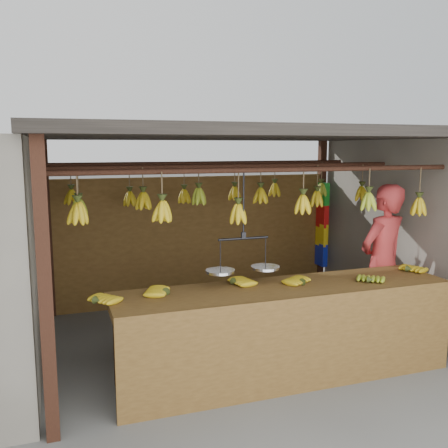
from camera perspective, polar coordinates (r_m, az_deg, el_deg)
name	(u,v)px	position (r m, az deg, el deg)	size (l,w,h in m)	color
ground	(232,337)	(6.01, 0.96, -12.77)	(80.00, 80.00, 0.00)	#5B5B57
stall	(223,167)	(5.90, -0.09, 6.49)	(4.30, 3.30, 2.40)	black
counter	(289,311)	(4.75, 7.45, -9.79)	(3.52, 0.75, 0.96)	brown
hanging_bananas	(234,199)	(5.62, 1.09, 2.82)	(3.58, 2.23, 0.38)	#BD9B14
balance_scale	(243,264)	(4.69, 2.21, -4.59)	(0.72, 0.27, 0.94)	black
vendor	(382,263)	(5.97, 17.65, -4.27)	(0.66, 0.43, 1.80)	#BF3333
bag_bundles	(322,225)	(7.73, 11.13, -0.10)	(0.08, 0.26, 1.27)	#199926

